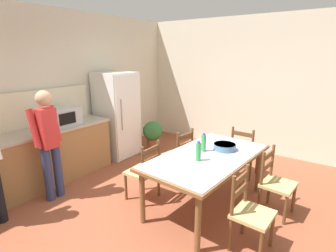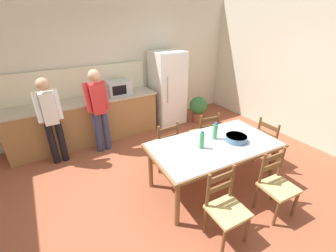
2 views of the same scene
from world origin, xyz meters
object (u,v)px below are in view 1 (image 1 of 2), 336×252
at_px(serving_bowl, 225,146).
at_px(chair_side_far_right, 179,155).
at_px(chair_side_near_right, 276,183).
at_px(person_at_counter, 49,140).
at_px(microwave, 63,116).
at_px(chair_head_end, 244,152).
at_px(potted_plant, 153,133).
at_px(refrigerator, 117,115).
at_px(bottle_off_centre, 204,143).
at_px(chair_side_far_left, 144,172).
at_px(bottle_near_centre, 198,152).
at_px(dining_table, 207,160).
at_px(chair_side_near_left, 250,212).

xyz_separation_m(serving_bowl, chair_side_far_right, (0.15, 0.88, -0.38)).
relative_size(chair_side_near_right, person_at_counter, 0.55).
xyz_separation_m(microwave, chair_side_far_right, (1.03, -1.71, -0.64)).
relative_size(chair_head_end, potted_plant, 1.36).
distance_m(refrigerator, bottle_off_centre, 2.42).
relative_size(microwave, potted_plant, 0.75).
bearing_deg(potted_plant, bottle_off_centre, -122.50).
xyz_separation_m(chair_side_far_right, potted_plant, (0.84, 1.26, -0.06)).
bearing_deg(refrigerator, chair_side_far_left, -123.01).
xyz_separation_m(bottle_near_centre, chair_side_far_right, (0.73, 0.77, -0.46)).
bearing_deg(refrigerator, serving_bowl, -97.77).
distance_m(dining_table, chair_side_far_left, 0.95).
relative_size(refrigerator, potted_plant, 2.64).
bearing_deg(potted_plant, person_at_counter, -178.35).
height_order(chair_side_near_left, person_at_counter, person_at_counter).
distance_m(refrigerator, person_at_counter, 1.90).
bearing_deg(dining_table, bottle_off_centre, 49.52).
bearing_deg(chair_side_near_left, chair_side_far_right, 60.92).
bearing_deg(potted_plant, chair_side_far_left, -144.77).
distance_m(dining_table, serving_bowl, 0.37).
height_order(serving_bowl, chair_side_far_left, chair_side_far_left).
xyz_separation_m(refrigerator, chair_side_far_right, (-0.20, -1.69, -0.44)).
xyz_separation_m(microwave, potted_plant, (1.87, -0.45, -0.70)).
relative_size(dining_table, chair_side_far_left, 2.20).
bearing_deg(refrigerator, bottle_near_centre, -110.64).
relative_size(chair_side_near_right, potted_plant, 1.36).
relative_size(serving_bowl, potted_plant, 0.48).
height_order(microwave, dining_table, microwave).
xyz_separation_m(microwave, person_at_counter, (-0.60, -0.52, -0.16)).
relative_size(bottle_near_centre, chair_side_near_right, 0.30).
height_order(bottle_near_centre, person_at_counter, person_at_counter).
distance_m(serving_bowl, person_at_counter, 2.55).
bearing_deg(chair_side_far_right, potted_plant, -114.42).
xyz_separation_m(bottle_near_centre, serving_bowl, (0.57, -0.12, -0.07)).
xyz_separation_m(chair_side_far_left, chair_side_near_right, (0.76, -1.68, 0.00)).
xyz_separation_m(dining_table, chair_side_far_left, (-0.38, 0.84, -0.26)).
relative_size(chair_side_far_right, chair_head_end, 1.00).
distance_m(chair_side_near_left, person_at_counter, 2.87).
bearing_deg(chair_side_near_left, potted_plant, 60.09).
height_order(serving_bowl, chair_side_near_right, chair_side_near_right).
xyz_separation_m(chair_side_far_left, person_at_counter, (-0.77, 1.13, 0.48)).
bearing_deg(refrigerator, bottle_off_centre, -103.84).
height_order(chair_side_near_left, chair_side_far_left, same).
height_order(bottle_off_centre, serving_bowl, bottle_off_centre).
height_order(serving_bowl, chair_head_end, chair_head_end).
relative_size(dining_table, chair_head_end, 2.20).
height_order(microwave, bottle_off_centre, microwave).
bearing_deg(chair_head_end, chair_side_near_left, 112.73).
height_order(microwave, chair_side_near_right, microwave).
bearing_deg(serving_bowl, chair_side_far_left, 127.10).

